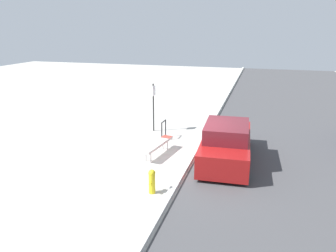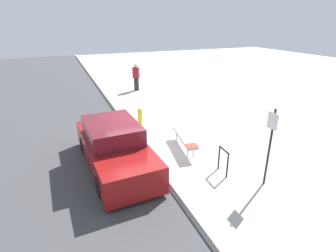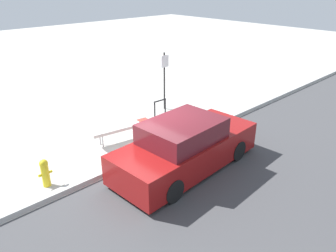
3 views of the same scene
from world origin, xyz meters
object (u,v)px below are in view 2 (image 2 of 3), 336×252
bike_rack (223,159)px  pedestrian (136,76)px  sign_post (270,141)px  fire_hydrant (140,116)px  parked_car_near (114,147)px  bench (185,137)px

bike_rack → pedestrian: pedestrian is taller
sign_post → fire_hydrant: (-5.91, -1.92, -0.98)m
fire_hydrant → parked_car_near: size_ratio=0.17×
fire_hydrant → pedestrian: bearing=165.1°
bench → fire_hydrant: size_ratio=2.72×
sign_post → parked_car_near: sign_post is taller
pedestrian → sign_post: bearing=133.3°
sign_post → fire_hydrant: sign_post is taller
sign_post → parked_car_near: size_ratio=0.51×
bench → parked_car_near: size_ratio=0.46×
parked_car_near → pedestrian: bearing=156.9°
bike_rack → bench: bearing=-170.3°
bike_rack → sign_post: size_ratio=0.36×
fire_hydrant → bench: bearing=14.9°
pedestrian → parked_car_near: (9.26, -3.46, -0.28)m
fire_hydrant → bike_rack: bearing=12.8°
fire_hydrant → pedestrian: 6.29m
sign_post → fire_hydrant: size_ratio=3.01×
bike_rack → parked_car_near: (-1.74, -2.97, 0.16)m
parked_car_near → sign_post: bearing=51.7°
bike_rack → pedestrian: (-11.00, 0.49, 0.45)m
sign_post → parked_car_near: bearing=-125.6°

